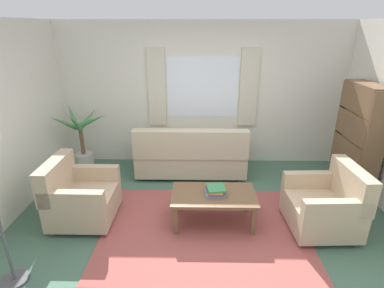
% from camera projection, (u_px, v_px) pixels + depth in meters
% --- Properties ---
extents(ground_plane, '(6.24, 6.24, 0.00)m').
position_uv_depth(ground_plane, '(204.00, 229.00, 3.97)').
color(ground_plane, '#476B56').
extents(wall_back, '(5.32, 0.12, 2.60)m').
position_uv_depth(wall_back, '(202.00, 95.00, 5.61)').
color(wall_back, silver).
rests_on(wall_back, ground_plane).
extents(window_with_curtains, '(1.98, 0.07, 1.40)m').
position_uv_depth(window_with_curtains, '(203.00, 88.00, 5.47)').
color(window_with_curtains, white).
extents(area_rug, '(2.63, 1.98, 0.01)m').
position_uv_depth(area_rug, '(204.00, 229.00, 3.97)').
color(area_rug, '#9E4C47').
rests_on(area_rug, ground_plane).
extents(couch, '(1.90, 0.82, 0.92)m').
position_uv_depth(couch, '(191.00, 155.00, 5.32)').
color(couch, '#BCB293').
rests_on(couch, ground_plane).
extents(armchair_left, '(0.82, 0.84, 0.88)m').
position_uv_depth(armchair_left, '(79.00, 196.00, 4.06)').
color(armchair_left, tan).
rests_on(armchair_left, ground_plane).
extents(armchair_right, '(0.86, 0.88, 0.88)m').
position_uv_depth(armchair_right, '(326.00, 205.00, 3.87)').
color(armchair_right, tan).
rests_on(armchair_right, ground_plane).
extents(coffee_table, '(1.10, 0.64, 0.44)m').
position_uv_depth(coffee_table, '(214.00, 198.00, 3.98)').
color(coffee_table, brown).
rests_on(coffee_table, ground_plane).
extents(book_stack_on_table, '(0.27, 0.28, 0.10)m').
position_uv_depth(book_stack_on_table, '(215.00, 190.00, 3.95)').
color(book_stack_on_table, '#5B8E93').
rests_on(book_stack_on_table, coffee_table).
extents(potted_plant, '(0.90, 1.10, 1.28)m').
position_uv_depth(potted_plant, '(82.00, 143.00, 5.41)').
color(potted_plant, '#B7B2A8').
rests_on(potted_plant, ground_plane).
extents(bookshelf, '(0.30, 0.94, 1.72)m').
position_uv_depth(bookshelf, '(356.00, 139.00, 4.63)').
color(bookshelf, brown).
rests_on(bookshelf, ground_plane).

